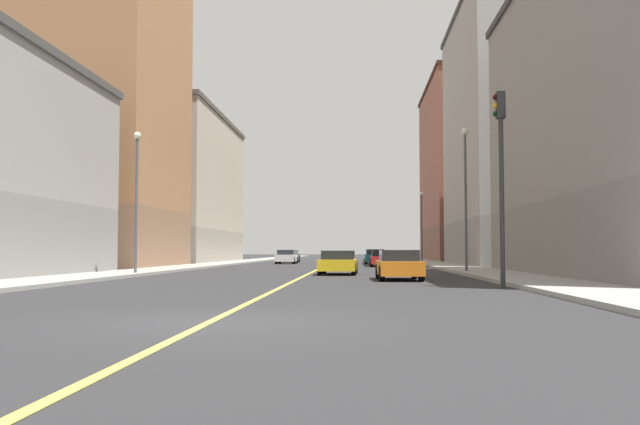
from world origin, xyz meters
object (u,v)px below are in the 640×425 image
(building_left_mid, at_px, (529,136))
(car_yellow, at_px, (338,263))
(car_teal, at_px, (375,257))
(car_red, at_px, (383,259))
(traffic_light_left_near, at_px, (501,162))
(car_white, at_px, (287,257))
(car_orange, at_px, (399,265))
(car_black, at_px, (289,256))
(street_lamp_left_far, at_px, (422,219))
(building_right_midblock, at_px, (89,99))
(building_right_distant, at_px, (168,189))
(street_lamp_right_near, at_px, (137,187))
(building_left_far, at_px, (478,172))
(street_lamp_left_near, at_px, (465,185))

(building_left_mid, distance_m, car_yellow, 27.86)
(car_teal, bearing_deg, car_red, -88.44)
(traffic_light_left_near, height_order, car_yellow, traffic_light_left_near)
(car_white, xyz_separation_m, car_orange, (8.28, -34.47, -0.01))
(car_black, bearing_deg, street_lamp_left_far, -35.67)
(car_yellow, relative_size, car_black, 1.04)
(building_right_midblock, bearing_deg, traffic_light_left_near, -46.17)
(building_right_distant, height_order, car_black, building_right_distant)
(building_right_midblock, height_order, car_black, building_right_midblock)
(street_lamp_right_near, distance_m, car_white, 30.81)
(street_lamp_right_near, xyz_separation_m, car_yellow, (9.92, 2.20, -3.79))
(car_yellow, bearing_deg, building_right_midblock, 145.84)
(car_white, bearing_deg, building_right_midblock, -128.84)
(building_left_mid, xyz_separation_m, car_white, (-20.60, 6.84, -9.94))
(building_left_far, relative_size, car_yellow, 4.88)
(traffic_light_left_near, xyz_separation_m, car_yellow, (-5.75, 12.61, -3.59))
(building_left_far, xyz_separation_m, car_white, (-20.60, -17.04, -9.68))
(building_right_distant, relative_size, car_yellow, 5.32)
(traffic_light_left_near, relative_size, car_orange, 1.50)
(building_left_far, bearing_deg, building_right_distant, -160.24)
(building_left_mid, height_order, car_yellow, building_left_mid)
(building_left_far, height_order, traffic_light_left_near, building_left_far)
(street_lamp_left_near, bearing_deg, car_red, 103.74)
(street_lamp_right_near, xyz_separation_m, car_white, (4.37, 30.27, -3.76))
(street_lamp_right_near, height_order, car_yellow, street_lamp_right_near)
(car_red, bearing_deg, car_white, 127.65)
(building_left_mid, distance_m, car_white, 23.87)
(street_lamp_right_near, bearing_deg, building_left_far, 62.17)
(building_left_mid, bearing_deg, car_teal, 151.76)
(traffic_light_left_near, bearing_deg, car_red, 95.43)
(building_left_mid, xyz_separation_m, street_lamp_left_far, (-8.28, 5.34, -6.51))
(building_right_midblock, height_order, car_orange, building_right_midblock)
(car_yellow, relative_size, car_white, 1.13)
(street_lamp_right_near, height_order, car_red, street_lamp_right_near)
(building_right_midblock, distance_m, car_teal, 28.41)
(car_orange, bearing_deg, building_left_far, 76.55)
(car_yellow, bearing_deg, building_right_distant, 118.77)
(traffic_light_left_near, xyz_separation_m, car_white, (-11.31, 40.67, -3.55))
(street_lamp_left_far, bearing_deg, traffic_light_left_near, -91.49)
(car_yellow, bearing_deg, car_black, 99.63)
(building_left_far, xyz_separation_m, car_orange, (-12.32, -51.51, -9.69))
(building_left_far, xyz_separation_m, car_red, (-12.12, -28.04, -9.71))
(street_lamp_left_far, height_order, car_red, street_lamp_left_far)
(building_right_distant, bearing_deg, building_left_mid, -19.75)
(building_right_distant, distance_m, street_lamp_left_far, 26.04)
(car_yellow, bearing_deg, street_lamp_right_near, -167.49)
(car_orange, bearing_deg, street_lamp_left_far, 83.01)
(building_left_mid, height_order, car_black, building_left_mid)
(traffic_light_left_near, distance_m, street_lamp_right_near, 18.81)
(street_lamp_left_far, bearing_deg, car_yellow, -104.29)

